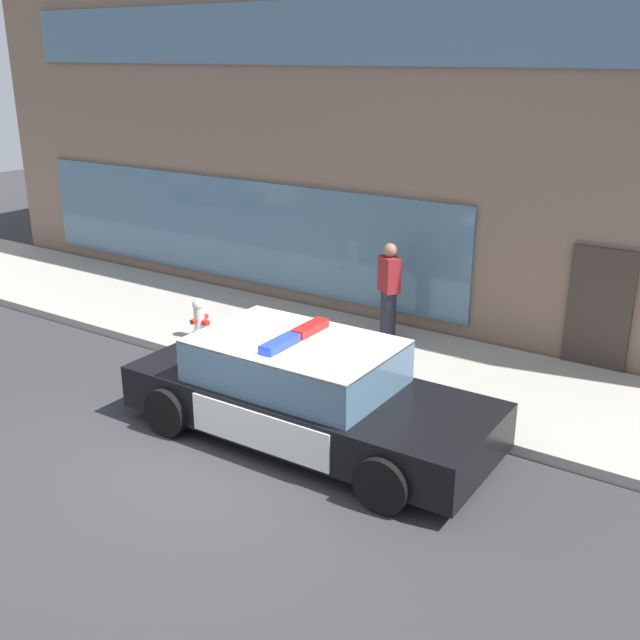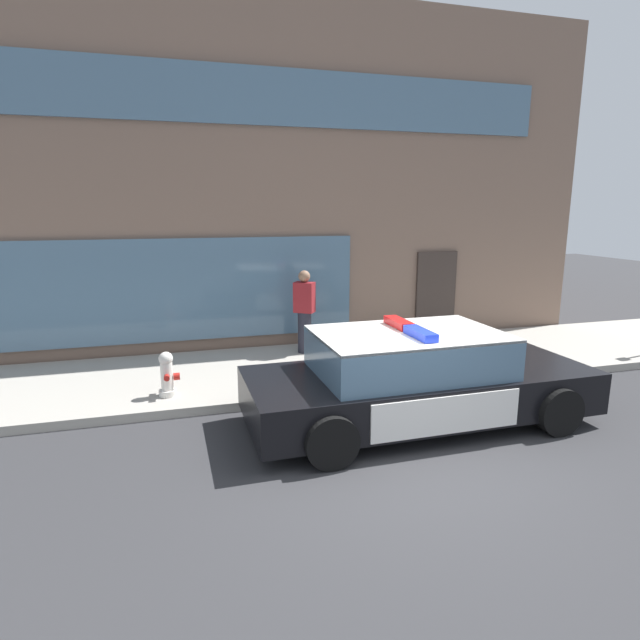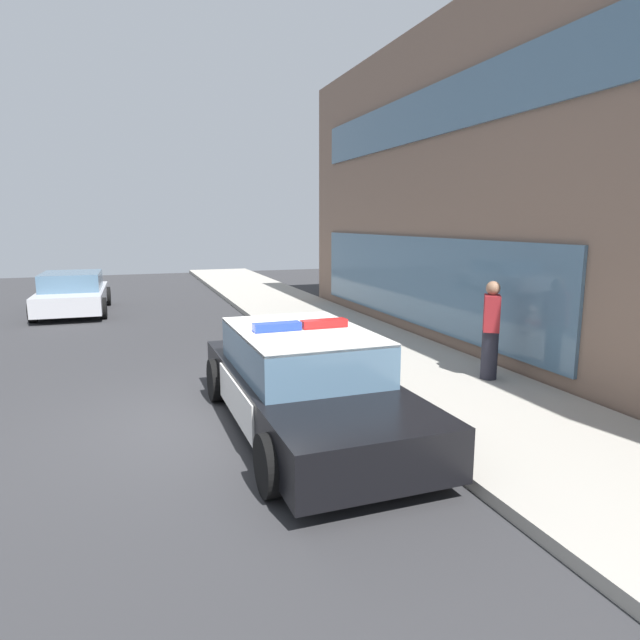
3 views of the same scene
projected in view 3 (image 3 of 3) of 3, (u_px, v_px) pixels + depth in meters
The scene contains 6 objects.
ground at pixel (218, 420), 7.96m from camera, with size 48.00×48.00×0.00m, color #303033.
sidewalk at pixel (445, 388), 9.21m from camera, with size 48.00×3.22×0.15m, color #A39E93.
police_cruiser at pixel (304, 381), 7.56m from camera, with size 5.05×2.18×1.49m.
fire_hydrant at pixel (332, 336), 11.39m from camera, with size 0.34×0.39×0.73m.
car_far_lane at pixel (73, 293), 17.15m from camera, with size 4.33×2.14×1.29m.
pedestrian_on_sidewalk at pixel (491, 330), 9.38m from camera, with size 0.48×0.44×1.71m.
Camera 3 is at (7.64, -1.12, 2.85)m, focal length 30.61 mm.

